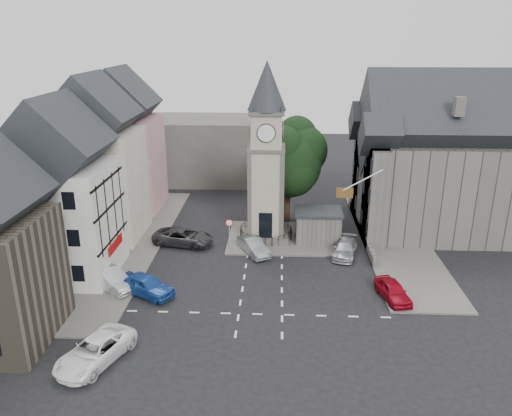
# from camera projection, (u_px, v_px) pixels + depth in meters

# --- Properties ---
(ground) EXTENTS (120.00, 120.00, 0.00)m
(ground) POSITION_uv_depth(u_px,v_px,m) (263.00, 277.00, 39.66)
(ground) COLOR black
(ground) RESTS_ON ground
(pavement_west) EXTENTS (6.00, 30.00, 0.14)m
(pavement_west) POSITION_uv_depth(u_px,v_px,m) (130.00, 243.00, 45.84)
(pavement_west) COLOR #595651
(pavement_west) RESTS_ON ground
(pavement_east) EXTENTS (6.00, 26.00, 0.14)m
(pavement_east) POSITION_uv_depth(u_px,v_px,m) (394.00, 240.00, 46.64)
(pavement_east) COLOR #595651
(pavement_east) RESTS_ON ground
(central_island) EXTENTS (10.00, 8.00, 0.16)m
(central_island) POSITION_uv_depth(u_px,v_px,m) (282.00, 238.00, 47.10)
(central_island) COLOR #595651
(central_island) RESTS_ON ground
(road_markings) EXTENTS (20.00, 8.00, 0.01)m
(road_markings) POSITION_uv_depth(u_px,v_px,m) (260.00, 314.00, 34.48)
(road_markings) COLOR silver
(road_markings) RESTS_ON ground
(clock_tower) EXTENTS (4.86, 4.86, 16.25)m
(clock_tower) POSITION_uv_depth(u_px,v_px,m) (266.00, 154.00, 44.48)
(clock_tower) COLOR #4C4944
(clock_tower) RESTS_ON ground
(stone_shelter) EXTENTS (4.30, 3.30, 3.08)m
(stone_shelter) POSITION_uv_depth(u_px,v_px,m) (318.00, 226.00, 45.99)
(stone_shelter) COLOR #575550
(stone_shelter) RESTS_ON ground
(town_tree) EXTENTS (7.20, 7.20, 10.80)m
(town_tree) POSITION_uv_depth(u_px,v_px,m) (288.00, 154.00, 49.49)
(town_tree) COLOR black
(town_tree) RESTS_ON ground
(warning_sign_post) EXTENTS (0.70, 0.19, 2.85)m
(warning_sign_post) POSITION_uv_depth(u_px,v_px,m) (229.00, 228.00, 44.24)
(warning_sign_post) COLOR black
(warning_sign_post) RESTS_ON ground
(terrace_pink) EXTENTS (8.10, 7.60, 12.80)m
(terrace_pink) POSITION_uv_depth(u_px,v_px,m) (123.00, 150.00, 53.22)
(terrace_pink) COLOR tan
(terrace_pink) RESTS_ON ground
(terrace_cream) EXTENTS (8.10, 7.60, 12.80)m
(terrace_cream) POSITION_uv_depth(u_px,v_px,m) (97.00, 169.00, 45.69)
(terrace_cream) COLOR beige
(terrace_cream) RESTS_ON ground
(terrace_tudor) EXTENTS (8.10, 7.60, 12.00)m
(terrace_tudor) POSITION_uv_depth(u_px,v_px,m) (62.00, 201.00, 38.28)
(terrace_tudor) COLOR silver
(terrace_tudor) RESTS_ON ground
(backdrop_west) EXTENTS (20.00, 10.00, 8.00)m
(backdrop_west) POSITION_uv_depth(u_px,v_px,m) (179.00, 149.00, 65.23)
(backdrop_west) COLOR #4C4944
(backdrop_west) RESTS_ON ground
(east_building) EXTENTS (14.40, 11.40, 12.60)m
(east_building) POSITION_uv_depth(u_px,v_px,m) (431.00, 168.00, 47.24)
(east_building) COLOR #575550
(east_building) RESTS_ON ground
(east_boundary_wall) EXTENTS (0.40, 16.00, 0.90)m
(east_boundary_wall) POSITION_uv_depth(u_px,v_px,m) (361.00, 228.00, 48.52)
(east_boundary_wall) COLOR #575550
(east_boundary_wall) RESTS_ON ground
(flagpole) EXTENTS (3.68, 0.10, 2.74)m
(flagpole) POSITION_uv_depth(u_px,v_px,m) (363.00, 180.00, 40.74)
(flagpole) COLOR white
(flagpole) RESTS_ON ground
(car_west_blue) EXTENTS (4.97, 3.87, 1.58)m
(car_west_blue) POSITION_uv_depth(u_px,v_px,m) (146.00, 285.00, 36.82)
(car_west_blue) COLOR #1C469B
(car_west_blue) RESTS_ON ground
(car_west_silver) EXTENTS (4.67, 4.15, 1.53)m
(car_west_silver) POSITION_uv_depth(u_px,v_px,m) (111.00, 279.00, 37.80)
(car_west_silver) COLOR #B3B5BC
(car_west_silver) RESTS_ON ground
(car_west_grey) EXTENTS (5.87, 3.48, 1.53)m
(car_west_grey) POSITION_uv_depth(u_px,v_px,m) (183.00, 237.00, 45.52)
(car_west_grey) COLOR #303033
(car_west_grey) RESTS_ON ground
(car_island_silver) EXTENTS (3.28, 4.40, 1.39)m
(car_island_silver) POSITION_uv_depth(u_px,v_px,m) (253.00, 246.00, 43.71)
(car_island_silver) COLOR gray
(car_island_silver) RESTS_ON ground
(car_island_east) EXTENTS (2.84, 4.71, 1.28)m
(car_island_east) POSITION_uv_depth(u_px,v_px,m) (345.00, 249.00, 43.37)
(car_island_east) COLOR #AAACB2
(car_island_east) RESTS_ON ground
(car_east_red) EXTENTS (2.46, 4.27, 1.37)m
(car_east_red) POSITION_uv_depth(u_px,v_px,m) (393.00, 291.00, 36.22)
(car_east_red) COLOR maroon
(car_east_red) RESTS_ON ground
(van_sw_white) EXTENTS (4.29, 5.88, 1.48)m
(van_sw_white) POSITION_uv_depth(u_px,v_px,m) (95.00, 351.00, 29.28)
(van_sw_white) COLOR white
(van_sw_white) RESTS_ON ground
(pedestrian) EXTENTS (0.62, 0.43, 1.61)m
(pedestrian) POSITION_uv_depth(u_px,v_px,m) (388.00, 239.00, 44.99)
(pedestrian) COLOR beige
(pedestrian) RESTS_ON ground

